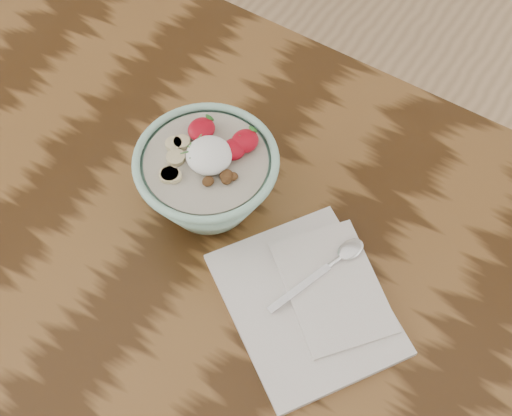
{
  "coord_description": "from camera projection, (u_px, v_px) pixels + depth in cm",
  "views": [
    {
      "loc": [
        35.9,
        -34.31,
        162.09
      ],
      "look_at": [
        10.47,
        5.43,
        86.57
      ],
      "focal_mm": 50.0,
      "sensor_mm": 36.0,
      "label": 1
    }
  ],
  "objects": [
    {
      "name": "breakfast_bowl",
      "position": [
        208.0,
        177.0,
        0.97
      ],
      "size": [
        19.61,
        19.61,
        13.44
      ],
      "rotation": [
        0.0,
        0.0,
        0.36
      ],
      "color": "#94C8B1",
      "rests_on": "table"
    },
    {
      "name": "napkin",
      "position": [
        312.0,
        300.0,
        0.94
      ],
      "size": [
        30.85,
        29.51,
        1.48
      ],
      "rotation": [
        0.0,
        0.0,
        -0.58
      ],
      "color": "silver",
      "rests_on": "table"
    },
    {
      "name": "table",
      "position": [
        178.0,
        275.0,
        1.07
      ],
      "size": [
        160.0,
        90.0,
        75.0
      ],
      "color": "#351F0D",
      "rests_on": "ground"
    },
    {
      "name": "spoon",
      "position": [
        338.0,
        259.0,
        0.96
      ],
      "size": [
        7.05,
        16.22,
        0.86
      ],
      "rotation": [
        0.0,
        0.0,
        -0.33
      ],
      "color": "silver",
      "rests_on": "napkin"
    }
  ]
}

